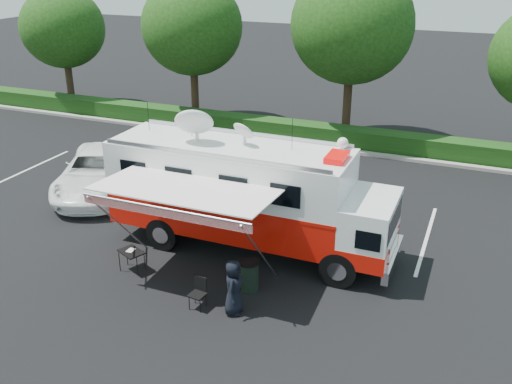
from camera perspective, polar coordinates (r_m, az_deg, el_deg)
ground_plane at (r=19.64m, az=-0.56°, el=-5.64°), size 120.00×120.00×0.00m
back_border at (r=29.60m, az=11.64°, el=14.09°), size 60.00×6.14×8.87m
stall_lines at (r=22.28m, az=1.27°, el=-1.94°), size 24.12×5.50×0.01m
command_truck at (r=18.79m, az=-0.82°, el=-0.29°), size 9.63×2.65×4.63m
awning at (r=16.50m, az=-7.36°, el=-0.18°), size 5.26×2.71×3.17m
white_suv at (r=25.04m, az=-15.20°, el=0.14°), size 5.20×6.90×1.74m
person at (r=16.48m, az=-2.22°, el=-11.91°), size 0.67×0.89×1.65m
folding_table at (r=18.50m, az=-12.37°, el=-5.93°), size 0.96×0.84×0.68m
folding_chair at (r=16.51m, az=-5.73°, el=-9.69°), size 0.49×0.51×0.92m
trash_bin at (r=17.20m, az=-0.72°, el=-8.34°), size 0.64×0.64×0.95m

